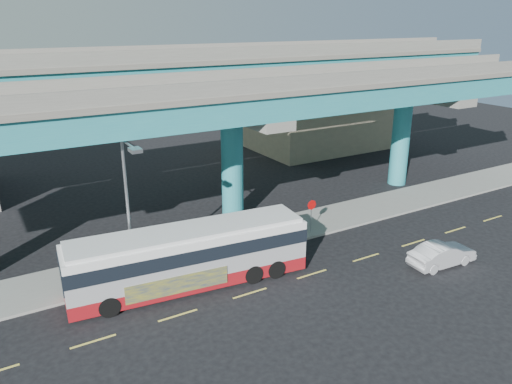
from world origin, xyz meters
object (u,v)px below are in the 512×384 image
sedan (442,254)px  stop_sign (312,209)px  street_lamp (129,192)px  transit_bus (190,255)px

sedan → stop_sign: stop_sign is taller
sedan → stop_sign: size_ratio=1.89×
sedan → stop_sign: bearing=31.2°
sedan → stop_sign: 8.40m
street_lamp → sedan: bearing=-22.8°
stop_sign → transit_bus: bearing=-145.6°
transit_bus → stop_sign: (9.52, 2.12, -0.05)m
transit_bus → stop_sign: transit_bus is taller
sedan → street_lamp: size_ratio=0.53×
transit_bus → street_lamp: bearing=156.7°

